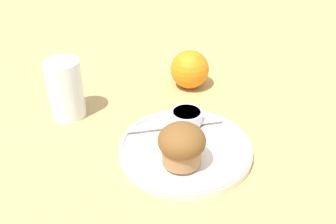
{
  "coord_description": "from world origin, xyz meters",
  "views": [
    {
      "loc": [
        -0.26,
        -0.45,
        0.42
      ],
      "look_at": [
        0.0,
        0.06,
        0.06
      ],
      "focal_mm": 40.0,
      "sensor_mm": 36.0,
      "label": 1
    }
  ],
  "objects_px": {
    "muffin": "(182,144)",
    "orange_fruit": "(190,69)",
    "butter_knife": "(175,124)",
    "juice_glass": "(65,89)"
  },
  "relations": [
    {
      "from": "muffin",
      "to": "orange_fruit",
      "type": "height_order",
      "value": "muffin"
    },
    {
      "from": "muffin",
      "to": "juice_glass",
      "type": "height_order",
      "value": "juice_glass"
    },
    {
      "from": "muffin",
      "to": "orange_fruit",
      "type": "relative_size",
      "value": 0.89
    },
    {
      "from": "butter_knife",
      "to": "muffin",
      "type": "bearing_deg",
      "value": -97.75
    },
    {
      "from": "muffin",
      "to": "butter_knife",
      "type": "bearing_deg",
      "value": 66.83
    },
    {
      "from": "butter_knife",
      "to": "orange_fruit",
      "type": "relative_size",
      "value": 2.06
    },
    {
      "from": "muffin",
      "to": "orange_fruit",
      "type": "xyz_separation_m",
      "value": [
        0.16,
        0.25,
        -0.01
      ]
    },
    {
      "from": "butter_knife",
      "to": "juice_glass",
      "type": "distance_m",
      "value": 0.23
    },
    {
      "from": "butter_knife",
      "to": "orange_fruit",
      "type": "xyz_separation_m",
      "value": [
        0.12,
        0.15,
        0.02
      ]
    },
    {
      "from": "juice_glass",
      "to": "muffin",
      "type": "bearing_deg",
      "value": -64.91
    }
  ]
}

